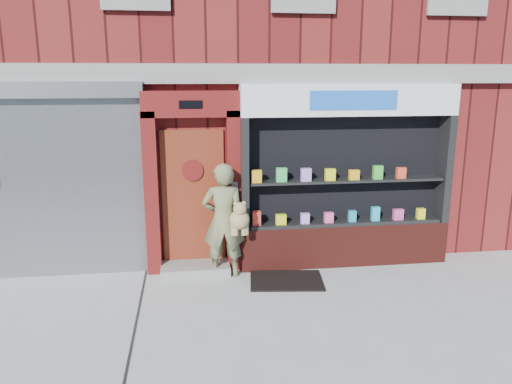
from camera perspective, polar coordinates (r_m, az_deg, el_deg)
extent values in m
plane|color=#9E9E99|center=(6.76, -0.05, -14.39)|extent=(80.00, 80.00, 0.00)
cube|color=#5A1414|center=(11.99, -4.12, 17.39)|extent=(12.00, 8.00, 8.00)
cube|color=gray|center=(7.89, -1.99, 13.36)|extent=(12.00, 0.16, 0.30)
cube|color=gray|center=(8.35, -22.84, 0.21)|extent=(3.00, 0.10, 2.80)
cube|color=slate|center=(8.11, -23.92, 10.63)|extent=(3.10, 0.30, 0.24)
cube|color=#611110|center=(8.03, -11.83, -0.24)|extent=(0.22, 0.28, 2.60)
cube|color=#611110|center=(8.04, -2.55, 0.05)|extent=(0.22, 0.28, 2.60)
cube|color=#611110|center=(7.80, -7.49, 9.95)|extent=(1.50, 0.28, 0.40)
cube|color=black|center=(7.65, -7.48, 9.89)|extent=(0.35, 0.01, 0.12)
cube|color=maroon|center=(8.13, -7.18, -0.61)|extent=(1.00, 0.06, 2.20)
cylinder|color=black|center=(8.00, -7.27, 2.45)|extent=(0.28, 0.02, 0.28)
cylinder|color=#611110|center=(7.99, -7.27, 2.44)|extent=(0.34, 0.02, 0.34)
cube|color=gray|center=(8.22, -6.92, -8.69)|extent=(1.10, 0.55, 0.15)
cube|color=slate|center=(7.87, -2.46, 0.51)|extent=(0.10, 0.02, 0.18)
cube|color=#551914|center=(8.61, 9.98, -5.83)|extent=(3.50, 0.40, 0.70)
cube|color=black|center=(7.93, -1.38, 2.09)|extent=(0.12, 0.40, 1.80)
cube|color=black|center=(8.95, 20.67, 2.53)|extent=(0.12, 0.40, 1.80)
cube|color=black|center=(8.46, 9.94, 2.61)|extent=(3.30, 0.03, 1.80)
cube|color=black|center=(8.49, 10.08, -3.40)|extent=(3.20, 0.36, 0.06)
cube|color=black|center=(8.32, 10.28, 1.36)|extent=(3.20, 0.36, 0.04)
cube|color=white|center=(8.15, 10.66, 10.33)|extent=(3.50, 0.40, 0.50)
cube|color=blue|center=(7.96, 11.13, 10.24)|extent=(1.40, 0.01, 0.30)
cube|color=red|center=(8.05, 0.06, -3.03)|extent=(0.14, 0.09, 0.24)
cube|color=yellow|center=(8.12, 2.86, -3.15)|extent=(0.17, 0.09, 0.17)
cube|color=#C185F0|center=(8.20, 5.61, -3.01)|extent=(0.14, 0.09, 0.17)
cube|color=#E84D90|center=(8.30, 8.30, -2.89)|extent=(0.15, 0.09, 0.17)
cube|color=teal|center=(8.42, 10.93, -2.71)|extent=(0.12, 0.09, 0.19)
cube|color=#25A4BC|center=(8.54, 13.48, -2.43)|extent=(0.13, 0.09, 0.24)
cube|color=#CF458D|center=(8.70, 15.93, -2.48)|extent=(0.17, 0.09, 0.18)
cube|color=#F7F21A|center=(8.87, 18.30, -2.36)|extent=(0.13, 0.09, 0.18)
cube|color=gold|center=(7.88, 0.06, 1.81)|extent=(0.16, 0.09, 0.20)
cube|color=green|center=(7.94, 2.92, 1.97)|extent=(0.17, 0.09, 0.23)
cube|color=#AF7FE6|center=(8.03, 5.73, 1.98)|extent=(0.16, 0.09, 0.21)
cube|color=yellow|center=(8.13, 8.47, 1.99)|extent=(0.16, 0.09, 0.19)
cube|color=gold|center=(8.25, 11.14, 1.94)|extent=(0.16, 0.09, 0.16)
cube|color=green|center=(8.38, 13.74, 2.20)|extent=(0.15, 0.09, 0.22)
cube|color=#EA4729|center=(8.54, 16.23, 2.11)|extent=(0.15, 0.09, 0.18)
imported|color=#6D6E48|center=(7.82, -3.74, -3.27)|extent=(0.69, 0.48, 1.83)
sphere|color=#97804B|center=(7.63, -1.89, -3.17)|extent=(0.31, 0.31, 0.31)
sphere|color=#97804B|center=(7.54, -1.86, -1.94)|extent=(0.20, 0.20, 0.20)
sphere|color=#97804B|center=(7.51, -2.33, -1.36)|extent=(0.07, 0.07, 0.07)
sphere|color=#97804B|center=(7.52, -1.40, -1.32)|extent=(0.07, 0.07, 0.07)
cylinder|color=#97804B|center=(7.67, -2.64, -4.30)|extent=(0.07, 0.07, 0.18)
cylinder|color=#97804B|center=(7.69, -1.12, -4.24)|extent=(0.07, 0.07, 0.18)
cylinder|color=#97804B|center=(7.65, -2.32, -4.33)|extent=(0.07, 0.07, 0.18)
cylinder|color=#97804B|center=(7.67, -1.41, -4.30)|extent=(0.07, 0.07, 0.18)
cube|color=black|center=(7.89, 3.48, -10.06)|extent=(1.21, 0.91, 0.03)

